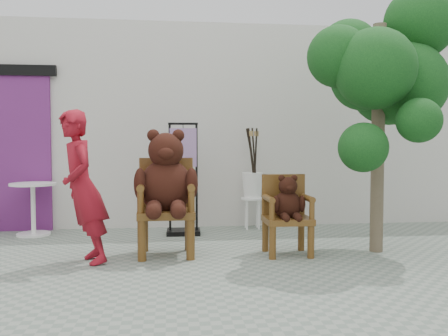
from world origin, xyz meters
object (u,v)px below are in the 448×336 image
(stool_bucket, at_px, (252,185))
(tree, at_px, (384,72))
(display_stand, at_px, (183,191))
(chair_small, at_px, (287,207))
(person, at_px, (83,188))
(cafe_table, at_px, (33,203))
(chair_big, at_px, (166,185))

(stool_bucket, relative_size, tree, 0.48)
(display_stand, distance_m, tree, 2.95)
(chair_small, height_order, display_stand, display_stand)
(person, distance_m, cafe_table, 1.92)
(tree, bearing_deg, chair_big, 179.98)
(person, height_order, cafe_table, person)
(display_stand, height_order, tree, tree)
(display_stand, bearing_deg, person, -123.91)
(display_stand, bearing_deg, chair_big, -98.60)
(chair_big, distance_m, person, 0.88)
(chair_small, height_order, stool_bucket, stool_bucket)
(chair_big, xyz_separation_m, person, (-0.84, -0.28, 0.01))
(person, xyz_separation_m, tree, (3.33, 0.27, 1.27))
(person, distance_m, tree, 3.57)
(person, bearing_deg, tree, 70.90)
(tree, bearing_deg, stool_bucket, 130.20)
(person, relative_size, cafe_table, 2.23)
(chair_big, bearing_deg, chair_small, -4.28)
(stool_bucket, bearing_deg, chair_big, -129.32)
(cafe_table, relative_size, display_stand, 0.47)
(chair_small, bearing_deg, tree, 4.91)
(chair_big, relative_size, chair_small, 1.56)
(cafe_table, height_order, display_stand, display_stand)
(cafe_table, bearing_deg, chair_small, -25.02)
(tree, bearing_deg, chair_small, -175.09)
(tree, bearing_deg, cafe_table, 162.38)
(person, relative_size, tree, 0.52)
(chair_big, xyz_separation_m, stool_bucket, (1.22, 1.49, -0.13))
(chair_small, distance_m, stool_bucket, 1.60)
(display_stand, xyz_separation_m, stool_bucket, (1.00, 0.30, 0.06))
(chair_big, bearing_deg, cafe_table, 142.78)
(cafe_table, relative_size, stool_bucket, 0.48)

